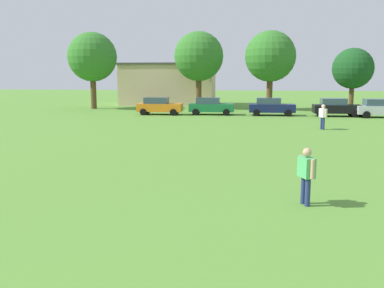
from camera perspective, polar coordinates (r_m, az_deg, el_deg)
name	(u,v)px	position (r m, az deg, el deg)	size (l,w,h in m)	color
ground_plane	(199,127)	(31.89, 0.91, 2.24)	(160.00, 160.00, 0.00)	#568C33
adult_bystander	(306,171)	(13.04, 14.86, -3.51)	(0.49, 0.76, 1.71)	navy
bystander_near_trees	(323,115)	(31.75, 16.90, 3.73)	(0.51, 0.80, 1.77)	navy
parked_car_orange_0	(159,106)	(42.23, -4.36, 5.05)	(4.30, 2.02, 1.68)	orange
parked_car_green_1	(211,106)	(42.04, 2.50, 5.05)	(4.30, 2.02, 1.68)	#196B38
parked_car_navy_2	(271,106)	(41.92, 10.39, 4.90)	(4.30, 2.02, 1.68)	#141E4C
parked_car_black_3	(336,107)	(42.43, 18.48, 4.63)	(4.30, 2.02, 1.68)	black
parked_car_silver_4	(380,108)	(42.72, 23.57, 4.37)	(4.30, 2.02, 1.68)	silver
tree_far_left	(92,57)	(50.86, -13.03, 11.10)	(5.52, 5.52, 8.61)	brown
tree_left	(199,57)	(50.09, 0.89, 11.46)	(5.60, 5.60, 8.73)	brown
tree_center	(270,57)	(48.60, 10.31, 11.29)	(5.52, 5.52, 8.60)	brown
tree_right	(353,69)	(49.10, 20.47, 9.31)	(4.26, 4.26, 6.64)	brown
house_left	(169,84)	(56.97, -3.09, 7.92)	(12.21, 7.12, 5.34)	beige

